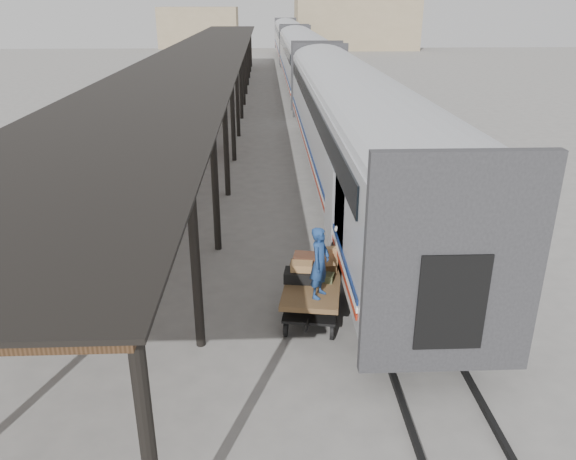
{
  "coord_description": "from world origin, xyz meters",
  "views": [
    {
      "loc": [
        0.08,
        -12.21,
        6.78
      ],
      "look_at": [
        0.6,
        0.23,
        1.7
      ],
      "focal_mm": 35.0,
      "sensor_mm": 36.0,
      "label": 1
    }
  ],
  "objects_px": {
    "luggage_tug": "(194,140)",
    "porter": "(320,263)",
    "baggage_cart": "(313,290)",
    "pedestrian": "(189,137)"
  },
  "relations": [
    {
      "from": "pedestrian",
      "to": "porter",
      "type": "bearing_deg",
      "value": 109.68
    },
    {
      "from": "baggage_cart",
      "to": "luggage_tug",
      "type": "xyz_separation_m",
      "value": [
        -4.46,
        15.49,
        -0.07
      ]
    },
    {
      "from": "porter",
      "to": "luggage_tug",
      "type": "bearing_deg",
      "value": 43.9
    },
    {
      "from": "baggage_cart",
      "to": "pedestrian",
      "type": "height_order",
      "value": "pedestrian"
    },
    {
      "from": "porter",
      "to": "pedestrian",
      "type": "height_order",
      "value": "porter"
    },
    {
      "from": "luggage_tug",
      "to": "porter",
      "type": "height_order",
      "value": "porter"
    },
    {
      "from": "porter",
      "to": "pedestrian",
      "type": "relative_size",
      "value": 1.02
    },
    {
      "from": "luggage_tug",
      "to": "porter",
      "type": "bearing_deg",
      "value": -65.13
    },
    {
      "from": "baggage_cart",
      "to": "luggage_tug",
      "type": "distance_m",
      "value": 16.12
    },
    {
      "from": "baggage_cart",
      "to": "pedestrian",
      "type": "bearing_deg",
      "value": 116.15
    }
  ]
}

